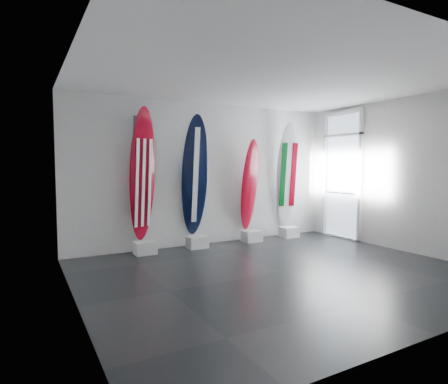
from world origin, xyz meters
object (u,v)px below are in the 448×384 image
surfboard_usa (143,174)px  surfboard_italy (287,175)px  surfboard_swiss (250,185)px  surfboard_navy (195,176)px

surfboard_usa → surfboard_italy: 3.47m
surfboard_swiss → surfboard_navy: bearing=169.9°
surfboard_italy → surfboard_swiss: bearing=-168.5°
surfboard_swiss → surfboard_italy: 1.07m
surfboard_swiss → surfboard_italy: bearing=-10.1°
surfboard_usa → surfboard_italy: surfboard_usa is taller
surfboard_navy → surfboard_swiss: size_ratio=1.22×
surfboard_usa → surfboard_italy: (3.47, 0.00, -0.05)m
surfboard_usa → surfboard_navy: bearing=-19.3°
surfboard_navy → surfboard_usa: bearing=-175.5°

